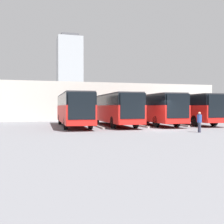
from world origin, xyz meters
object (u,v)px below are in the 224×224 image
bus_2 (114,108)px  pedestrian (199,121)px  bus_1 (151,108)px  bus_3 (73,108)px  bus_0 (186,108)px

bus_2 → pedestrian: bearing=115.2°
bus_1 → bus_3: size_ratio=1.00×
bus_0 → bus_3: bearing=4.5°
bus_1 → pedestrian: (0.30, 9.47, -0.96)m
bus_0 → bus_1: (4.28, 0.16, 0.00)m
bus_1 → bus_2: 4.28m
bus_0 → bus_3: (12.84, 0.56, 0.00)m
bus_0 → pedestrian: bearing=66.6°
bus_1 → bus_2: (4.28, 0.16, 0.00)m
bus_2 → bus_0: bearing=-175.8°
bus_0 → bus_1: bearing=4.3°
pedestrian → bus_1: bearing=-165.4°
bus_2 → pedestrian: bus_2 is taller
bus_2 → bus_3: same height
pedestrian → bus_3: bearing=-121.3°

